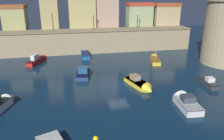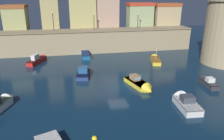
# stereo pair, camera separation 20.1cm
# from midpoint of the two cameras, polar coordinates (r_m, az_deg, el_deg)

# --- Properties ---
(ground_plane) EXTENTS (101.22, 101.22, 0.00)m
(ground_plane) POSITION_cam_midpoint_polar(r_m,az_deg,el_deg) (28.33, 1.91, -4.42)
(ground_plane) COLOR #0C2338
(quay_wall) EXTENTS (38.77, 4.11, 4.57)m
(quay_wall) POSITION_cam_midpoint_polar(r_m,az_deg,el_deg) (45.35, -3.33, 7.74)
(quay_wall) COLOR #9E8966
(quay_wall) RESTS_ON ground
(old_town_backdrop) EXTENTS (37.55, 4.41, 9.17)m
(old_town_backdrop) POSITION_cam_midpoint_polar(r_m,az_deg,el_deg) (48.10, -4.04, 15.26)
(old_town_backdrop) COLOR tan
(old_town_backdrop) RESTS_ON ground
(quay_lamp_0) EXTENTS (0.32, 0.32, 3.63)m
(quay_lamp_0) POSITION_cam_midpoint_polar(r_m,az_deg,el_deg) (44.36, -15.08, 12.98)
(quay_lamp_0) COLOR black
(quay_lamp_0) RESTS_ON quay_wall
(quay_lamp_1) EXTENTS (0.32, 0.32, 3.13)m
(quay_lamp_1) POSITION_cam_midpoint_polar(r_m,az_deg,el_deg) (44.56, -4.63, 13.21)
(quay_lamp_1) COLOR black
(quay_lamp_1) RESTS_ON quay_wall
(quay_lamp_2) EXTENTS (0.32, 0.32, 3.04)m
(quay_lamp_2) POSITION_cam_midpoint_polar(r_m,az_deg,el_deg) (46.47, 6.95, 13.32)
(quay_lamp_2) COLOR black
(quay_lamp_2) RESTS_ON quay_wall
(moored_boat_1) EXTENTS (2.43, 4.96, 1.92)m
(moored_boat_1) POSITION_cam_midpoint_polar(r_m,az_deg,el_deg) (32.68, -7.27, -0.46)
(moored_boat_1) COLOR navy
(moored_boat_1) RESTS_ON ground
(moored_boat_2) EXTENTS (1.46, 6.55, 1.32)m
(moored_boat_2) POSITION_cam_midpoint_polar(r_m,az_deg,el_deg) (42.92, -6.92, 4.41)
(moored_boat_2) COLOR #195689
(moored_boat_2) RESTS_ON ground
(moored_boat_3) EXTENTS (2.67, 5.40, 3.22)m
(moored_boat_3) POSITION_cam_midpoint_polar(r_m,az_deg,el_deg) (39.54, 11.36, 2.78)
(moored_boat_3) COLOR gold
(moored_boat_3) RESTS_ON ground
(moored_boat_5) EXTENTS (2.09, 4.83, 1.90)m
(moored_boat_5) POSITION_cam_midpoint_polar(r_m,az_deg,el_deg) (24.98, 18.59, -7.74)
(moored_boat_5) COLOR silver
(moored_boat_5) RESTS_ON ground
(moored_boat_6) EXTENTS (1.46, 4.28, 1.42)m
(moored_boat_6) POSITION_cam_midpoint_polar(r_m,az_deg,el_deg) (31.53, 23.76, -2.77)
(moored_boat_6) COLOR #333338
(moored_boat_6) RESTS_ON ground
(moored_boat_8) EXTENTS (3.51, 5.66, 2.25)m
(moored_boat_8) POSITION_cam_midpoint_polar(r_m,az_deg,el_deg) (40.31, -18.52, 2.65)
(moored_boat_8) COLOR red
(moored_boat_8) RESTS_ON ground
(moored_boat_9) EXTENTS (3.05, 5.52, 1.75)m
(moored_boat_9) POSITION_cam_midpoint_polar(r_m,az_deg,el_deg) (28.22, 7.74, -3.86)
(moored_boat_9) COLOR gold
(moored_boat_9) RESTS_ON ground
(mooring_buoy_0) EXTENTS (0.47, 0.47, 0.47)m
(mooring_buoy_0) POSITION_cam_midpoint_polar(r_m,az_deg,el_deg) (19.09, -4.29, -17.48)
(mooring_buoy_0) COLOR yellow
(mooring_buoy_0) RESTS_ON ground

